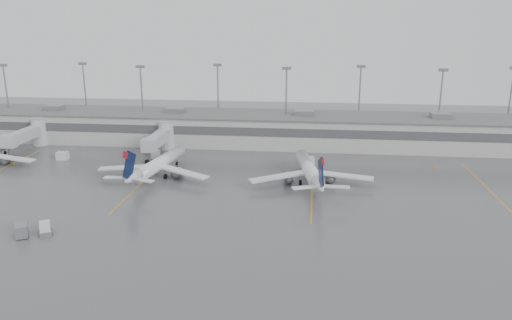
# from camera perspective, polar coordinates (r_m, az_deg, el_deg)

# --- Properties ---
(ground) EXTENTS (260.00, 260.00, 0.00)m
(ground) POSITION_cam_1_polar(r_m,az_deg,el_deg) (81.96, -6.16, -7.79)
(ground) COLOR #4E4E50
(ground) RESTS_ON ground
(terminal) EXTENTS (152.00, 17.00, 9.45)m
(terminal) POSITION_cam_1_polar(r_m,az_deg,el_deg) (135.32, -0.88, 3.63)
(terminal) COLOR #B1B2AC
(terminal) RESTS_ON ground
(light_masts) EXTENTS (142.40, 8.00, 20.60)m
(light_masts) POSITION_cam_1_polar(r_m,az_deg,el_deg) (139.54, -0.58, 7.28)
(light_masts) COLOR gray
(light_masts) RESTS_ON ground
(jet_bridge_left) EXTENTS (4.00, 17.20, 7.00)m
(jet_bridge_left) POSITION_cam_1_polar(r_m,az_deg,el_deg) (142.31, -24.35, 2.70)
(jet_bridge_left) COLOR #A6A9AC
(jet_bridge_left) RESTS_ON ground
(jet_bridge_right) EXTENTS (4.00, 17.20, 7.00)m
(jet_bridge_right) POSITION_cam_1_polar(r_m,az_deg,el_deg) (128.01, -10.74, 2.51)
(jet_bridge_right) COLOR #A6A9AC
(jet_bridge_right) RESTS_ON ground
(stand_markings) EXTENTS (105.25, 40.00, 0.01)m
(stand_markings) POSITION_cam_1_polar(r_m,az_deg,el_deg) (103.95, -3.29, -2.55)
(stand_markings) COLOR #CF940C
(stand_markings) RESTS_ON ground
(jet_mid_left) EXTENTS (24.87, 28.09, 9.13)m
(jet_mid_left) POSITION_cam_1_polar(r_m,az_deg,el_deg) (108.28, -11.20, -0.51)
(jet_mid_left) COLOR silver
(jet_mid_left) RESTS_ON ground
(jet_mid_right) EXTENTS (25.22, 28.50, 9.28)m
(jet_mid_right) POSITION_cam_1_polar(r_m,az_deg,el_deg) (102.53, 6.18, -1.19)
(jet_mid_right) COLOR silver
(jet_mid_right) RESTS_ON ground
(baggage_tug) EXTENTS (3.05, 3.47, 1.90)m
(baggage_tug) POSITION_cam_1_polar(r_m,az_deg,el_deg) (85.94, -22.95, -7.34)
(baggage_tug) COLOR silver
(baggage_tug) RESTS_ON ground
(baggage_cart) EXTENTS (3.14, 3.62, 2.02)m
(baggage_cart) POSITION_cam_1_polar(r_m,az_deg,el_deg) (86.48, -25.22, -7.24)
(baggage_cart) COLOR slate
(baggage_cart) RESTS_ON ground
(gse_uld_a) EXTENTS (2.83, 2.01, 1.90)m
(gse_uld_a) POSITION_cam_1_polar(r_m,az_deg,el_deg) (128.92, -21.25, 0.45)
(gse_uld_a) COLOR silver
(gse_uld_a) RESTS_ON ground
(gse_uld_b) EXTENTS (3.10, 2.56, 1.88)m
(gse_uld_b) POSITION_cam_1_polar(r_m,az_deg,el_deg) (124.44, -11.51, 0.70)
(gse_uld_b) COLOR silver
(gse_uld_b) RESTS_ON ground
(gse_uld_c) EXTENTS (3.10, 2.57, 1.88)m
(gse_uld_c) POSITION_cam_1_polar(r_m,az_deg,el_deg) (116.40, 6.00, -0.11)
(gse_uld_c) COLOR silver
(gse_uld_c) RESTS_ON ground
(gse_loader) EXTENTS (2.54, 3.65, 2.13)m
(gse_loader) POSITION_cam_1_polar(r_m,az_deg,el_deg) (128.52, -11.89, 1.21)
(gse_loader) COLOR slate
(gse_loader) RESTS_ON ground
(cone_a) EXTENTS (0.40, 0.40, 0.63)m
(cone_a) POSITION_cam_1_polar(r_m,az_deg,el_deg) (129.01, -25.93, -0.36)
(cone_a) COLOR orange
(cone_a) RESTS_ON ground
(cone_b) EXTENTS (0.44, 0.44, 0.71)m
(cone_b) POSITION_cam_1_polar(r_m,az_deg,el_deg) (122.22, -10.28, 0.20)
(cone_b) COLOR orange
(cone_b) RESTS_ON ground
(cone_c) EXTENTS (0.46, 0.46, 0.73)m
(cone_c) POSITION_cam_1_polar(r_m,az_deg,el_deg) (114.31, 5.50, -0.70)
(cone_c) COLOR orange
(cone_c) RESTS_ON ground
(cone_d) EXTENTS (0.50, 0.50, 0.79)m
(cone_d) POSITION_cam_1_polar(r_m,az_deg,el_deg) (119.95, 19.74, -0.77)
(cone_d) COLOR orange
(cone_d) RESTS_ON ground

